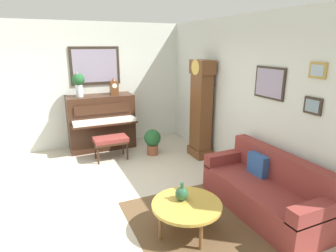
{
  "coord_description": "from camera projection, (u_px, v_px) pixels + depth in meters",
  "views": [
    {
      "loc": [
        4.07,
        -0.84,
        2.31
      ],
      "look_at": [
        -0.09,
        1.02,
        1.0
      ],
      "focal_mm": 30.44,
      "sensor_mm": 36.0,
      "label": 1
    }
  ],
  "objects": [
    {
      "name": "flower_vase",
      "position": [
        79.0,
        82.0,
        6.03
      ],
      "size": [
        0.26,
        0.26,
        0.58
      ],
      "color": "silver",
      "rests_on": "piano"
    },
    {
      "name": "wall_left",
      "position": [
        82.0,
        86.0,
        6.43
      ],
      "size": [
        0.13,
        4.9,
        2.8
      ],
      "color": "silver",
      "rests_on": "ground_plane"
    },
    {
      "name": "ground_plane",
      "position": [
        112.0,
        198.0,
        4.55
      ],
      "size": [
        6.4,
        6.0,
        0.1
      ],
      "primitive_type": "cube",
      "color": "beige"
    },
    {
      "name": "coffee_table",
      "position": [
        187.0,
        205.0,
        3.55
      ],
      "size": [
        0.88,
        0.88,
        0.41
      ],
      "color": "gold",
      "rests_on": "ground_plane"
    },
    {
      "name": "piano",
      "position": [
        101.0,
        122.0,
        6.45
      ],
      "size": [
        0.87,
        1.44,
        1.23
      ],
      "color": "#3D2316",
      "rests_on": "ground_plane"
    },
    {
      "name": "piano_bench",
      "position": [
        111.0,
        141.0,
        5.85
      ],
      "size": [
        0.42,
        0.7,
        0.48
      ],
      "color": "#3D2316",
      "rests_on": "ground_plane"
    },
    {
      "name": "wall_back",
      "position": [
        241.0,
        97.0,
        5.08
      ],
      "size": [
        5.3,
        0.13,
        2.8
      ],
      "color": "silver",
      "rests_on": "ground_plane"
    },
    {
      "name": "grandfather_clock",
      "position": [
        201.0,
        112.0,
        5.88
      ],
      "size": [
        0.52,
        0.34,
        2.03
      ],
      "color": "brown",
      "rests_on": "ground_plane"
    },
    {
      "name": "mantel_clock",
      "position": [
        114.0,
        87.0,
        6.36
      ],
      "size": [
        0.13,
        0.18,
        0.38
      ],
      "color": "brown",
      "rests_on": "piano"
    },
    {
      "name": "area_rug",
      "position": [
        196.0,
        230.0,
        3.68
      ],
      "size": [
        2.1,
        1.5,
        0.01
      ],
      "primitive_type": "cube",
      "color": "brown",
      "rests_on": "ground_plane"
    },
    {
      "name": "couch",
      "position": [
        266.0,
        191.0,
        4.04
      ],
      "size": [
        1.9,
        0.8,
        0.84
      ],
      "color": "maroon",
      "rests_on": "ground_plane"
    },
    {
      "name": "potted_plant",
      "position": [
        152.0,
        140.0,
        6.13
      ],
      "size": [
        0.36,
        0.36,
        0.56
      ],
      "color": "#935138",
      "rests_on": "ground_plane"
    },
    {
      "name": "green_jug",
      "position": [
        182.0,
        194.0,
        3.6
      ],
      "size": [
        0.17,
        0.17,
        0.24
      ],
      "color": "#234C33",
      "rests_on": "coffee_table"
    }
  ]
}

